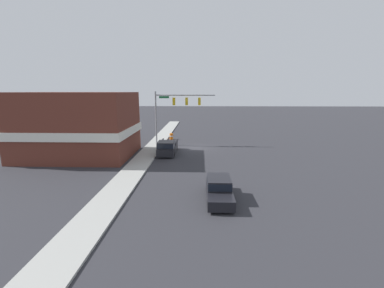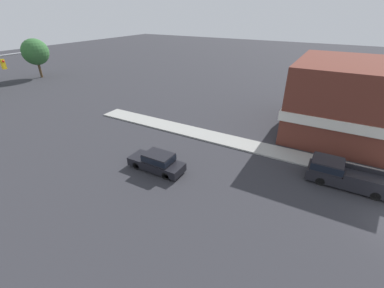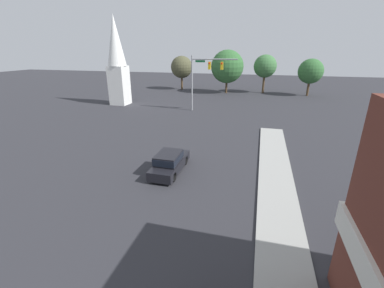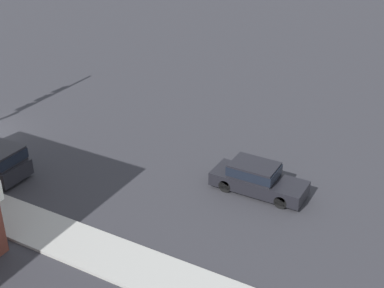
# 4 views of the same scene
# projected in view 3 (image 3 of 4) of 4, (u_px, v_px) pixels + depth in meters

# --- Properties ---
(far_signal_assembly) EXTENTS (6.58, 0.49, 7.93)m
(far_signal_assembly) POSITION_uv_depth(u_px,v_px,m) (205.00, 72.00, 36.61)
(far_signal_assembly) COLOR gray
(far_signal_assembly) RESTS_ON ground
(car_lead) EXTENTS (1.75, 4.77, 1.56)m
(car_lead) POSITION_uv_depth(u_px,v_px,m) (169.00, 162.00, 19.18)
(car_lead) COLOR black
(car_lead) RESTS_ON ground
(church_steeple) EXTENTS (2.96, 2.96, 13.82)m
(church_steeple) POSITION_uv_depth(u_px,v_px,m) (117.00, 59.00, 40.93)
(church_steeple) COLOR white
(church_steeple) RESTS_ON ground
(backdrop_tree_left_far) EXTENTS (4.85, 4.85, 7.39)m
(backdrop_tree_left_far) POSITION_uv_depth(u_px,v_px,m) (182.00, 67.00, 57.67)
(backdrop_tree_left_far) COLOR #4C3823
(backdrop_tree_left_far) RESTS_ON ground
(backdrop_tree_left_mid) EXTENTS (6.64, 6.64, 8.71)m
(backdrop_tree_left_mid) POSITION_uv_depth(u_px,v_px,m) (227.00, 67.00, 52.64)
(backdrop_tree_left_mid) COLOR #4C3823
(backdrop_tree_left_mid) RESTS_ON ground
(backdrop_tree_center) EXTENTS (4.63, 4.63, 7.77)m
(backdrop_tree_center) POSITION_uv_depth(u_px,v_px,m) (265.00, 66.00, 52.79)
(backdrop_tree_center) COLOR #4C3823
(backdrop_tree_center) RESTS_ON ground
(backdrop_tree_right_mid) EXTENTS (4.72, 4.72, 7.09)m
(backdrop_tree_right_mid) POSITION_uv_depth(u_px,v_px,m) (311.00, 71.00, 49.58)
(backdrop_tree_right_mid) COLOR #4C3823
(backdrop_tree_right_mid) RESTS_ON ground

